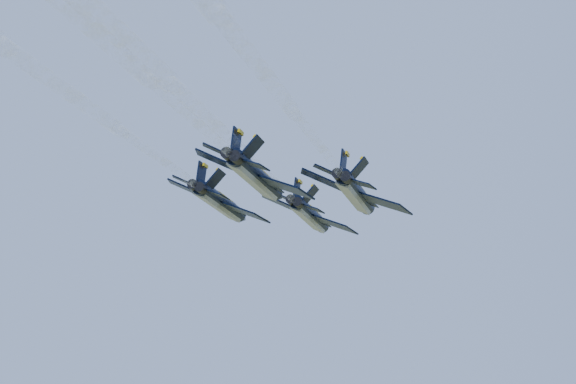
# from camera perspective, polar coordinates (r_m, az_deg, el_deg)

# --- Properties ---
(jet_lead) EXTENTS (13.49, 19.00, 6.26)m
(jet_lead) POSITION_cam_1_polar(r_m,az_deg,el_deg) (120.02, 1.47, -1.53)
(jet_lead) COLOR black
(jet_left) EXTENTS (13.49, 19.00, 6.26)m
(jet_left) POSITION_cam_1_polar(r_m,az_deg,el_deg) (111.31, -4.34, -0.70)
(jet_left) COLOR black
(jet_right) EXTENTS (13.49, 19.00, 6.26)m
(jet_right) POSITION_cam_1_polar(r_m,az_deg,el_deg) (105.67, 4.46, -0.11)
(jet_right) COLOR black
(jet_slot) EXTENTS (13.49, 19.00, 6.26)m
(jet_slot) POSITION_cam_1_polar(r_m,az_deg,el_deg) (96.34, -2.03, 0.98)
(jet_slot) COLOR black
(smoke_trail_lead) EXTENTS (11.28, 60.76, 2.40)m
(smoke_trail_lead) POSITION_cam_1_polar(r_m,az_deg,el_deg) (77.70, -7.21, 4.17)
(smoke_trail_lead) COLOR white
(smoke_trail_left) EXTENTS (11.28, 60.76, 2.40)m
(smoke_trail_left) POSITION_cam_1_polar(r_m,az_deg,el_deg) (71.56, -17.37, 6.00)
(smoke_trail_left) COLOR white
(smoke_trail_right) EXTENTS (11.28, 60.76, 2.40)m
(smoke_trail_right) POSITION_cam_1_polar(r_m,az_deg,el_deg) (63.05, -4.21, 7.87)
(smoke_trail_right) COLOR white
(smoke_trail_slot) EXTENTS (11.28, 60.76, 2.40)m
(smoke_trail_slot) POSITION_cam_1_polar(r_m,az_deg,el_deg) (56.60, -16.95, 10.68)
(smoke_trail_slot) COLOR white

